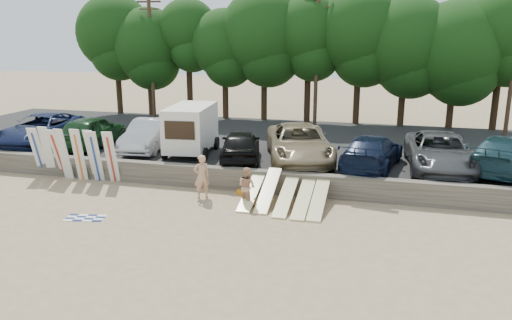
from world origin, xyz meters
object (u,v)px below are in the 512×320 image
object	(u,v)px
car_6	(439,152)
car_7	(505,154)
car_4	(299,143)
cooler	(252,192)
car_3	(241,145)
car_2	(149,135)
box_trailer	(191,127)
beachgoer_b	(247,186)
car_0	(42,129)
car_1	(91,131)
beachgoer_a	(202,177)
car_5	(372,152)

from	to	relation	value
car_6	car_7	xyz separation A→B (m)	(2.85, 0.26, 0.00)
car_4	cooler	xyz separation A→B (m)	(-1.38, -3.81, -1.43)
car_3	car_4	world-z (taller)	car_4
car_2	box_trailer	bearing A→B (deg)	-12.73
cooler	car_4	bearing A→B (deg)	61.82
car_3	beachgoer_b	size ratio (longest dim) A/B	2.88
car_2	car_7	distance (m)	17.76
car_0	car_1	xyz separation A→B (m)	(3.13, 0.12, 0.04)
car_1	car_7	distance (m)	21.18
car_2	beachgoer_b	world-z (taller)	car_2
beachgoer_a	box_trailer	bearing A→B (deg)	-99.34
beachgoer_b	car_4	bearing A→B (deg)	-75.97
car_3	car_6	xyz separation A→B (m)	(9.40, 0.82, 0.05)
box_trailer	car_2	distance (m)	2.67
car_2	car_3	distance (m)	5.60
car_1	car_3	distance (m)	8.97
box_trailer	cooler	xyz separation A→B (m)	(4.36, -3.84, -1.97)
beachgoer_b	cooler	size ratio (longest dim) A/B	4.27
car_2	car_3	bearing A→B (deg)	-17.59
car_3	cooler	xyz separation A→B (m)	(1.44, -3.07, -1.34)
car_2	car_5	xyz separation A→B (m)	(11.87, -0.70, -0.04)
car_0	car_4	distance (m)	14.88
box_trailer	car_5	bearing A→B (deg)	-9.21
beachgoer_a	car_3	bearing A→B (deg)	-133.94
car_3	car_5	distance (m)	6.37
car_1	cooler	distance (m)	11.19
box_trailer	car_0	distance (m)	9.15
beachgoer_a	car_1	bearing A→B (deg)	-65.96
car_6	cooler	bearing A→B (deg)	-156.95
car_5	beachgoer_a	distance (m)	8.15
car_1	car_2	xyz separation A→B (m)	(3.42, 0.14, -0.07)
car_7	beachgoer_a	bearing A→B (deg)	44.50
beachgoer_a	car_0	bearing A→B (deg)	-58.25
car_0	car_2	world-z (taller)	car_0
beachgoer_b	beachgoer_a	bearing A→B (deg)	17.33
box_trailer	beachgoer_b	size ratio (longest dim) A/B	2.59
car_1	car_5	size ratio (longest dim) A/B	0.97
beachgoer_a	cooler	world-z (taller)	beachgoer_a
car_6	beachgoer_b	world-z (taller)	car_6
car_1	cooler	bearing A→B (deg)	156.36
car_0	car_4	xyz separation A→B (m)	(14.88, -0.03, 0.04)
car_1	car_7	size ratio (longest dim) A/B	0.90
car_1	beachgoer_b	world-z (taller)	car_1
car_6	beachgoer_b	distance (m)	9.42
car_3	car_2	bearing A→B (deg)	-24.63
car_2	car_5	distance (m)	11.89
car_6	beachgoer_a	distance (m)	11.06
car_0	cooler	xyz separation A→B (m)	(13.50, -3.83, -1.39)
box_trailer	car_1	xyz separation A→B (m)	(-6.00, 0.11, -0.53)
car_4	car_1	bearing A→B (deg)	163.08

